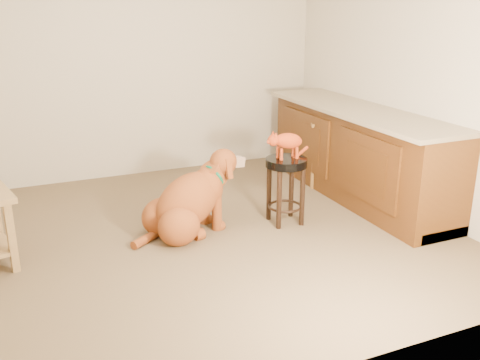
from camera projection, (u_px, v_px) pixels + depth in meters
name	position (u px, v px, depth m)	size (l,w,h in m)	color
floor	(190.00, 237.00, 4.67)	(4.50, 4.00, 0.01)	brown
room_shell	(183.00, 40.00, 4.13)	(4.54, 4.04, 2.62)	beige
cabinet_run	(358.00, 156.00, 5.52)	(0.70, 2.56, 0.94)	#502C0E
padded_stool	(286.00, 177.00, 4.86)	(0.38, 0.38, 0.62)	black
wood_stool	(325.00, 151.00, 5.93)	(0.50, 0.50, 0.73)	brown
golden_retriever	(189.00, 203.00, 4.67)	(1.17, 0.67, 0.76)	brown
tabby_kitten	(286.00, 142.00, 4.75)	(0.46, 0.16, 0.29)	#A43310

